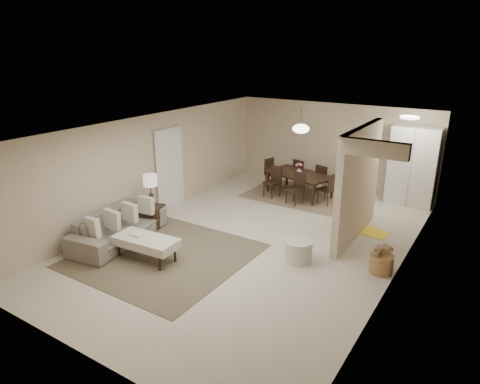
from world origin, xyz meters
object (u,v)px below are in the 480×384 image
Objects in this scene: side_table at (153,216)px; round_pouf at (298,251)px; wicker_basket at (381,264)px; ottoman_bench at (146,242)px; dining_table at (298,184)px; sofa at (119,226)px; pantry_cabinet at (413,166)px.

side_table is 0.91× the size of round_pouf.
side_table is 5.20m from wicker_basket.
ottoman_bench is 3.14× the size of wicker_basket.
side_table is at bearing -175.74° from round_pouf.
dining_table is (0.88, 5.16, -0.06)m from ottoman_bench.
sofa reaches higher than side_table.
wicker_basket is at bearing -81.14° from sofa.
dining_table is at bearing -31.21° from sofa.
dining_table is (-2.82, -0.96, -0.73)m from pantry_cabinet.
round_pouf is 3.99m from dining_table.
side_table is 3.65m from round_pouf.
dining_table is (-1.70, 3.61, 0.10)m from round_pouf.
ottoman_bench is (1.10, -0.30, 0.03)m from sofa.
pantry_cabinet is 4.26m from wicker_basket.
round_pouf is 1.30× the size of wicker_basket.
pantry_cabinet is at bearing 33.44° from dining_table.
sofa is 0.99m from side_table.
wicker_basket is 4.53m from dining_table.
sofa is 5.46× the size of wicker_basket.
ottoman_bench reaches higher than round_pouf.
round_pouf is at bearing -50.18° from dining_table.
dining_table reaches higher than ottoman_bench.
dining_table is at bearing 63.51° from side_table.
side_table reaches higher than wicker_basket.
ottoman_bench is at bearing -154.23° from wicker_basket.
pantry_cabinet is 1.14× the size of dining_table.
dining_table is at bearing -161.09° from pantry_cabinet.
pantry_cabinet is at bearing 95.51° from wicker_basket.
wicker_basket is at bearing -30.17° from dining_table.
pantry_cabinet reaches higher than sofa.
side_table is at bearing -11.94° from sofa.
sofa is at bearing -161.15° from round_pouf.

